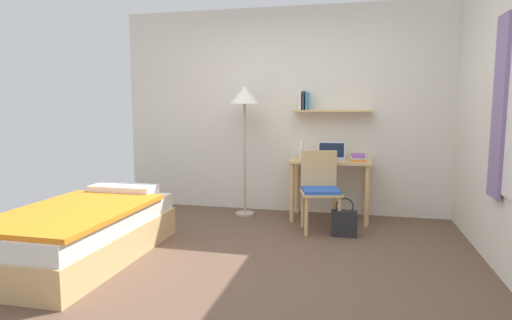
{
  "coord_description": "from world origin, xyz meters",
  "views": [
    {
      "loc": [
        0.85,
        -3.45,
        1.36
      ],
      "look_at": [
        -0.08,
        0.51,
        0.85
      ],
      "focal_mm": 30.08,
      "sensor_mm": 36.0,
      "label": 1
    }
  ],
  "objects": [
    {
      "name": "ground_plane",
      "position": [
        0.0,
        0.0,
        0.0
      ],
      "size": [
        5.28,
        5.28,
        0.0
      ],
      "primitive_type": "plane",
      "color": "brown"
    },
    {
      "name": "wall_back",
      "position": [
        0.01,
        2.02,
        1.3
      ],
      "size": [
        4.4,
        0.27,
        2.6
      ],
      "color": "silver",
      "rests_on": "ground_plane"
    },
    {
      "name": "bed",
      "position": [
        -1.51,
        -0.18,
        0.24
      ],
      "size": [
        0.99,
        1.86,
        0.54
      ],
      "color": "tan",
      "rests_on": "ground_plane"
    },
    {
      "name": "desk",
      "position": [
        0.56,
        1.7,
        0.58
      ],
      "size": [
        0.95,
        0.55,
        0.73
      ],
      "color": "tan",
      "rests_on": "ground_plane"
    },
    {
      "name": "desk_chair",
      "position": [
        0.48,
        1.2,
        0.48
      ],
      "size": [
        0.5,
        0.49,
        0.87
      ],
      "color": "tan",
      "rests_on": "ground_plane"
    },
    {
      "name": "standing_lamp",
      "position": [
        -0.5,
        1.68,
        1.4
      ],
      "size": [
        0.37,
        0.37,
        1.61
      ],
      "color": "#B2A893",
      "rests_on": "ground_plane"
    },
    {
      "name": "laptop",
      "position": [
        0.57,
        1.72,
        0.78
      ],
      "size": [
        0.33,
        0.22,
        0.21
      ],
      "color": "#B7BABF",
      "rests_on": "desk"
    },
    {
      "name": "water_bottle",
      "position": [
        0.21,
        1.71,
        0.84
      ],
      "size": [
        0.06,
        0.06,
        0.22
      ],
      "primitive_type": "cylinder",
      "color": "silver",
      "rests_on": "desk"
    },
    {
      "name": "book_stack",
      "position": [
        0.88,
        1.64,
        0.77
      ],
      "size": [
        0.19,
        0.24,
        0.08
      ],
      "color": "orange",
      "rests_on": "desk"
    },
    {
      "name": "handbag",
      "position": [
        0.75,
        1.03,
        0.15
      ],
      "size": [
        0.27,
        0.11,
        0.42
      ],
      "color": "#232328",
      "rests_on": "ground_plane"
    }
  ]
}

